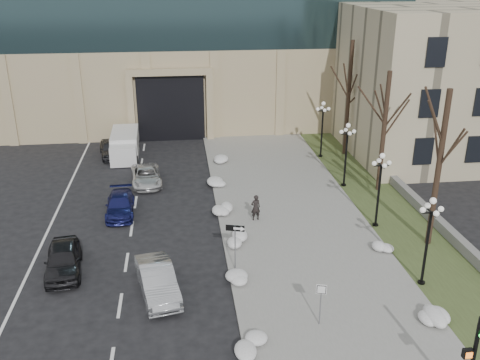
% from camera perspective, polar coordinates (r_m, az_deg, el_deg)
% --- Properties ---
extents(sidewalk, '(9.00, 40.00, 0.12)m').
position_cam_1_polar(sidewalk, '(33.78, 5.69, -4.20)').
color(sidewalk, gray).
rests_on(sidewalk, ground).
extents(curb, '(0.30, 40.00, 0.14)m').
position_cam_1_polar(curb, '(33.15, -1.96, -4.61)').
color(curb, gray).
rests_on(curb, ground).
extents(grass_strip, '(4.00, 40.00, 0.10)m').
position_cam_1_polar(grass_strip, '(35.69, 15.95, -3.53)').
color(grass_strip, '#3D4924').
rests_on(grass_strip, ground).
extents(stone_wall, '(0.50, 30.00, 0.70)m').
position_cam_1_polar(stone_wall, '(38.02, 17.68, -1.66)').
color(stone_wall, gray).
rests_on(stone_wall, ground).
extents(classical_building, '(22.00, 18.12, 12.00)m').
position_cam_1_polar(classical_building, '(51.23, 23.42, 10.09)').
color(classical_building, '#B9AC8B').
rests_on(classical_building, ground).
extents(car_a, '(2.26, 4.51, 1.47)m').
position_cam_1_polar(car_a, '(29.33, -18.36, -8.06)').
color(car_a, black).
rests_on(car_a, ground).
extents(car_b, '(2.47, 4.77, 1.50)m').
position_cam_1_polar(car_b, '(26.46, -8.81, -10.53)').
color(car_b, '#A4A7AC').
rests_on(car_b, ground).
extents(car_c, '(1.90, 4.33, 1.24)m').
position_cam_1_polar(car_c, '(35.11, -12.67, -2.61)').
color(car_c, navy).
rests_on(car_c, ground).
extents(car_d, '(2.52, 4.68, 1.25)m').
position_cam_1_polar(car_d, '(39.61, -9.98, 0.45)').
color(car_d, silver).
rests_on(car_d, ground).
extents(car_e, '(2.36, 4.30, 1.39)m').
position_cam_1_polar(car_e, '(46.05, -13.67, 3.27)').
color(car_e, '#2B2B30').
rests_on(car_e, ground).
extents(pedestrian, '(0.68, 0.52, 1.67)m').
position_cam_1_polar(pedestrian, '(33.09, 1.68, -2.95)').
color(pedestrian, black).
rests_on(pedestrian, sidewalk).
extents(box_truck, '(2.35, 6.23, 1.96)m').
position_cam_1_polar(box_truck, '(45.84, -12.18, 3.66)').
color(box_truck, silver).
rests_on(box_truck, ground).
extents(one_way_sign, '(0.99, 0.46, 2.70)m').
position_cam_1_polar(one_way_sign, '(27.14, -0.18, -5.78)').
color(one_way_sign, slate).
rests_on(one_way_sign, ground).
extents(keep_sign, '(0.45, 0.16, 2.13)m').
position_cam_1_polar(keep_sign, '(23.84, 8.63, -12.14)').
color(keep_sign, slate).
rests_on(keep_sign, ground).
extents(snow_clump_b, '(1.10, 1.60, 0.36)m').
position_cam_1_polar(snow_clump_b, '(23.04, 1.34, -17.13)').
color(snow_clump_b, white).
rests_on(snow_clump_b, sidewalk).
extents(snow_clump_c, '(1.10, 1.60, 0.36)m').
position_cam_1_polar(snow_clump_c, '(27.26, 0.33, -10.31)').
color(snow_clump_c, white).
rests_on(snow_clump_c, sidewalk).
extents(snow_clump_d, '(1.10, 1.60, 0.36)m').
position_cam_1_polar(snow_clump_d, '(30.58, -0.26, -6.50)').
color(snow_clump_d, white).
rests_on(snow_clump_d, sidewalk).
extents(snow_clump_e, '(1.10, 1.60, 0.36)m').
position_cam_1_polar(snow_clump_e, '(34.36, -1.84, -3.19)').
color(snow_clump_e, white).
rests_on(snow_clump_e, sidewalk).
extents(snow_clump_f, '(1.10, 1.60, 0.36)m').
position_cam_1_polar(snow_clump_f, '(38.65, -2.37, -0.29)').
color(snow_clump_f, white).
rests_on(snow_clump_f, sidewalk).
extents(snow_clump_g, '(1.10, 1.60, 0.36)m').
position_cam_1_polar(snow_clump_g, '(42.97, -2.40, 2.01)').
color(snow_clump_g, white).
rests_on(snow_clump_g, sidewalk).
extents(snow_clump_h, '(1.10, 1.60, 0.36)m').
position_cam_1_polar(snow_clump_h, '(26.19, 19.77, -13.25)').
color(snow_clump_h, white).
rests_on(snow_clump_h, sidewalk).
extents(snow_clump_i, '(1.10, 1.60, 0.36)m').
position_cam_1_polar(snow_clump_i, '(30.57, 15.13, -7.34)').
color(snow_clump_i, white).
rests_on(snow_clump_i, sidewalk).
extents(lamppost_a, '(1.18, 1.18, 4.76)m').
position_cam_1_polar(lamppost_a, '(27.22, 19.50, -5.04)').
color(lamppost_a, black).
rests_on(lamppost_a, ground).
extents(lamppost_b, '(1.18, 1.18, 4.76)m').
position_cam_1_polar(lamppost_b, '(32.63, 14.70, -0.02)').
color(lamppost_b, black).
rests_on(lamppost_b, ground).
extents(lamppost_c, '(1.18, 1.18, 4.76)m').
position_cam_1_polar(lamppost_c, '(38.38, 11.31, 3.54)').
color(lamppost_c, black).
rests_on(lamppost_c, ground).
extents(lamppost_d, '(1.18, 1.18, 4.76)m').
position_cam_1_polar(lamppost_d, '(44.33, 8.79, 6.15)').
color(lamppost_d, black).
rests_on(lamppost_d, ground).
extents(tree_near, '(3.20, 3.20, 9.00)m').
position_cam_1_polar(tree_near, '(30.50, 20.70, 3.25)').
color(tree_near, black).
rests_on(tree_near, ground).
extents(tree_mid, '(3.20, 3.20, 8.50)m').
position_cam_1_polar(tree_mid, '(37.55, 15.25, 6.66)').
color(tree_mid, black).
rests_on(tree_mid, ground).
extents(tree_far, '(3.20, 3.20, 9.50)m').
position_cam_1_polar(tree_far, '(44.73, 11.61, 10.16)').
color(tree_far, black).
rests_on(tree_far, ground).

